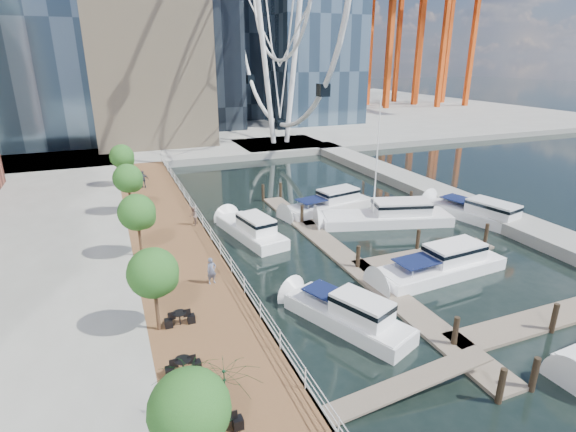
# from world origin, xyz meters

# --- Properties ---
(ground) EXTENTS (520.00, 520.00, 0.00)m
(ground) POSITION_xyz_m (0.00, 0.00, 0.00)
(ground) COLOR black
(ground) RESTS_ON ground
(boardwalk) EXTENTS (6.00, 60.00, 1.00)m
(boardwalk) POSITION_xyz_m (-9.00, 15.00, 0.50)
(boardwalk) COLOR brown
(boardwalk) RESTS_ON ground
(seawall) EXTENTS (0.25, 60.00, 1.00)m
(seawall) POSITION_xyz_m (-6.00, 15.00, 0.50)
(seawall) COLOR #595954
(seawall) RESTS_ON ground
(land_far) EXTENTS (200.00, 114.00, 1.00)m
(land_far) POSITION_xyz_m (0.00, 102.00, 0.50)
(land_far) COLOR gray
(land_far) RESTS_ON ground
(breakwater) EXTENTS (4.00, 60.00, 1.00)m
(breakwater) POSITION_xyz_m (20.00, 20.00, 0.50)
(breakwater) COLOR gray
(breakwater) RESTS_ON ground
(pier) EXTENTS (14.00, 12.00, 1.00)m
(pier) POSITION_xyz_m (14.00, 52.00, 0.50)
(pier) COLOR gray
(pier) RESTS_ON ground
(railing) EXTENTS (0.10, 60.00, 1.05)m
(railing) POSITION_xyz_m (-6.10, 15.00, 1.52)
(railing) COLOR white
(railing) RESTS_ON boardwalk
(floating_docks) EXTENTS (16.00, 34.00, 2.60)m
(floating_docks) POSITION_xyz_m (7.97, 9.98, 0.49)
(floating_docks) COLOR #6D6051
(floating_docks) RESTS_ON ground
(port_cranes) EXTENTS (40.00, 52.00, 38.00)m
(port_cranes) POSITION_xyz_m (67.67, 95.67, 20.00)
(port_cranes) COLOR #D84C14
(port_cranes) RESTS_ON ground
(street_trees) EXTENTS (2.60, 42.60, 4.60)m
(street_trees) POSITION_xyz_m (-11.40, 14.00, 4.29)
(street_trees) COLOR #3F2B1C
(street_trees) RESTS_ON ground
(cafe_tables) EXTENTS (2.50, 13.70, 0.74)m
(cafe_tables) POSITION_xyz_m (-10.40, -2.00, 1.37)
(cafe_tables) COLOR black
(cafe_tables) RESTS_ON ground
(yacht_foreground) EXTENTS (10.98, 3.65, 2.15)m
(yacht_foreground) POSITION_xyz_m (7.88, 4.98, 0.00)
(yacht_foreground) COLOR white
(yacht_foreground) RESTS_ON ground
(pedestrian_near) EXTENTS (0.71, 0.54, 1.73)m
(pedestrian_near) POSITION_xyz_m (-7.64, 7.96, 1.87)
(pedestrian_near) COLOR slate
(pedestrian_near) RESTS_ON boardwalk
(pedestrian_mid) EXTENTS (0.74, 0.88, 1.61)m
(pedestrian_mid) POSITION_xyz_m (-6.72, 18.79, 1.80)
(pedestrian_mid) COLOR #87695D
(pedestrian_mid) RESTS_ON boardwalk
(pedestrian_far) EXTENTS (1.18, 0.68, 1.89)m
(pedestrian_far) POSITION_xyz_m (-9.54, 32.34, 1.95)
(pedestrian_far) COLOR #333740
(pedestrian_far) RESTS_ON boardwalk
(moored_yachts) EXTENTS (25.92, 30.64, 11.50)m
(moored_yachts) POSITION_xyz_m (9.26, 13.23, 0.00)
(moored_yachts) COLOR white
(moored_yachts) RESTS_ON ground
(cafe_seating) EXTENTS (4.53, 7.16, 2.73)m
(cafe_seating) POSITION_xyz_m (-10.57, -4.66, 2.33)
(cafe_seating) COLOR #0E3417
(cafe_seating) RESTS_ON ground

